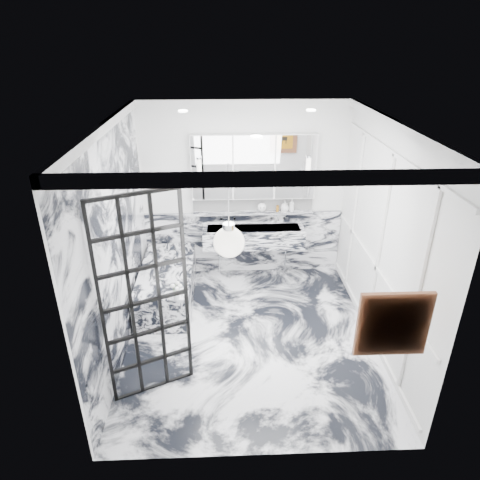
{
  "coord_description": "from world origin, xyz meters",
  "views": [
    {
      "loc": [
        -0.32,
        -4.58,
        3.65
      ],
      "look_at": [
        -0.11,
        0.5,
        1.18
      ],
      "focal_mm": 32.0,
      "sensor_mm": 36.0,
      "label": 1
    }
  ],
  "objects_px": {
    "crittall_door": "(145,301)",
    "trough_sink": "(253,236)",
    "bathtub": "(167,284)",
    "mirror_cabinet": "(254,167)"
  },
  "relations": [
    {
      "from": "crittall_door",
      "to": "mirror_cabinet",
      "type": "relative_size",
      "value": 1.23
    },
    {
      "from": "crittall_door",
      "to": "trough_sink",
      "type": "height_order",
      "value": "crittall_door"
    },
    {
      "from": "trough_sink",
      "to": "mirror_cabinet",
      "type": "height_order",
      "value": "mirror_cabinet"
    },
    {
      "from": "crittall_door",
      "to": "trough_sink",
      "type": "xyz_separation_m",
      "value": [
        1.29,
        2.43,
        -0.44
      ]
    },
    {
      "from": "crittall_door",
      "to": "trough_sink",
      "type": "relative_size",
      "value": 1.46
    },
    {
      "from": "trough_sink",
      "to": "bathtub",
      "type": "bearing_deg",
      "value": -153.52
    },
    {
      "from": "trough_sink",
      "to": "mirror_cabinet",
      "type": "distance_m",
      "value": 1.1
    },
    {
      "from": "trough_sink",
      "to": "bathtub",
      "type": "height_order",
      "value": "trough_sink"
    },
    {
      "from": "trough_sink",
      "to": "bathtub",
      "type": "relative_size",
      "value": 0.97
    },
    {
      "from": "trough_sink",
      "to": "mirror_cabinet",
      "type": "bearing_deg",
      "value": 90.0
    }
  ]
}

